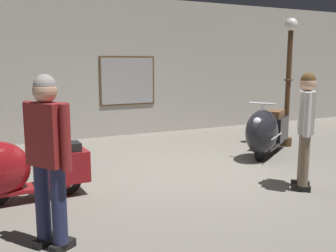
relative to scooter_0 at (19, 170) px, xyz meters
The scene contains 7 objects.
ground_plane 2.86m from the scooter_0, ahead, with size 60.00×60.00×0.00m, color slate.
showroom_back_wall 5.07m from the scooter_0, 54.96° to the left, with size 18.00×0.24×3.44m.
scooter_0 is the anchor object (origin of this frame).
scooter_1 4.65m from the scooter_0, ahead, with size 1.78×1.46×1.11m.
lamppost 5.91m from the scooter_0, 11.42° to the left, with size 0.28×0.28×2.79m.
visitor_0 4.04m from the scooter_0, 18.20° to the right, with size 0.44×0.45×1.71m.
visitor_1 1.64m from the scooter_0, 83.86° to the right, with size 0.42×0.51×1.74m.
Camera 1 is at (-3.20, -5.49, 1.85)m, focal length 41.18 mm.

